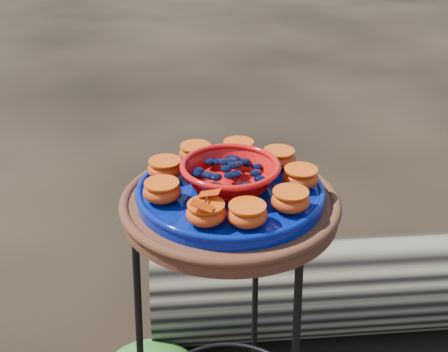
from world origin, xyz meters
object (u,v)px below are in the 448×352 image
(plant_stand, at_px, (229,342))
(terracotta_saucer, at_px, (230,206))
(red_bowl, at_px, (230,176))
(driftwood_log, at_px, (410,282))
(cobalt_plate, at_px, (230,193))

(plant_stand, relative_size, terracotta_saucer, 1.60)
(red_bowl, xyz_separation_m, driftwood_log, (0.40, 0.64, -0.63))
(terracotta_saucer, bearing_deg, driftwood_log, 58.29)
(plant_stand, distance_m, red_bowl, 0.44)
(plant_stand, bearing_deg, cobalt_plate, 0.00)
(terracotta_saucer, relative_size, cobalt_plate, 1.17)
(cobalt_plate, bearing_deg, red_bowl, 0.00)
(cobalt_plate, bearing_deg, terracotta_saucer, 0.00)
(terracotta_saucer, bearing_deg, plant_stand, 0.00)
(cobalt_plate, bearing_deg, plant_stand, 0.00)
(plant_stand, bearing_deg, terracotta_saucer, 0.00)
(driftwood_log, bearing_deg, plant_stand, -121.71)
(cobalt_plate, height_order, driftwood_log, cobalt_plate)
(plant_stand, distance_m, driftwood_log, 0.78)
(plant_stand, relative_size, cobalt_plate, 1.86)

